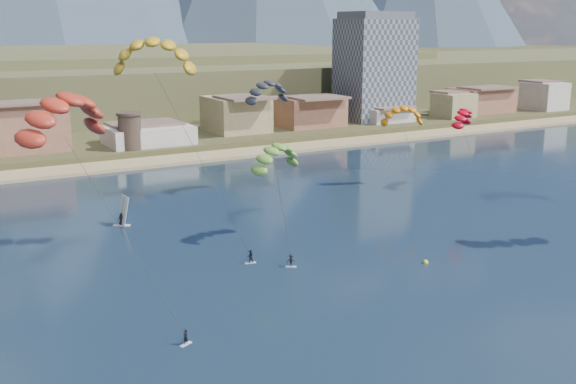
{
  "coord_description": "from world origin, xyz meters",
  "views": [
    {
      "loc": [
        -39.78,
        -37.4,
        29.73
      ],
      "look_at": [
        0.0,
        32.0,
        10.0
      ],
      "focal_mm": 41.97,
      "sensor_mm": 36.0,
      "label": 1
    }
  ],
  "objects_px": {
    "kitesurfer_red": "(63,109)",
    "kitesurfer_yellow": "(154,51)",
    "windsurfer": "(122,216)",
    "watchtower": "(130,131)",
    "buoy": "(426,262)",
    "apartment_tower": "(374,67)",
    "kitesurfer_green": "(276,154)"
  },
  "relations": [
    {
      "from": "apartment_tower",
      "to": "kitesurfer_red",
      "type": "xyz_separation_m",
      "value": [
        -111.52,
        -98.87,
        4.24
      ]
    },
    {
      "from": "kitesurfer_red",
      "to": "kitesurfer_yellow",
      "type": "bearing_deg",
      "value": 50.88
    },
    {
      "from": "apartment_tower",
      "to": "watchtower",
      "type": "bearing_deg",
      "value": -170.07
    },
    {
      "from": "kitesurfer_green",
      "to": "buoy",
      "type": "height_order",
      "value": "kitesurfer_green"
    },
    {
      "from": "watchtower",
      "to": "kitesurfer_red",
      "type": "xyz_separation_m",
      "value": [
        -31.52,
        -84.87,
        15.69
      ]
    },
    {
      "from": "kitesurfer_yellow",
      "to": "windsurfer",
      "type": "xyz_separation_m",
      "value": [
        -2.14,
        12.28,
        -25.18
      ]
    },
    {
      "from": "kitesurfer_red",
      "to": "windsurfer",
      "type": "height_order",
      "value": "kitesurfer_red"
    },
    {
      "from": "watchtower",
      "to": "kitesurfer_red",
      "type": "distance_m",
      "value": 91.89
    },
    {
      "from": "apartment_tower",
      "to": "watchtower",
      "type": "relative_size",
      "value": 3.72
    },
    {
      "from": "windsurfer",
      "to": "watchtower",
      "type": "bearing_deg",
      "value": 71.59
    },
    {
      "from": "watchtower",
      "to": "kitesurfer_yellow",
      "type": "bearing_deg",
      "value": -103.34
    },
    {
      "from": "buoy",
      "to": "kitesurfer_red",
      "type": "bearing_deg",
      "value": 174.48
    },
    {
      "from": "kitesurfer_yellow",
      "to": "buoy",
      "type": "xyz_separation_m",
      "value": [
        26.9,
        -23.93,
        -26.52
      ]
    },
    {
      "from": "kitesurfer_red",
      "to": "kitesurfer_yellow",
      "type": "height_order",
      "value": "kitesurfer_yellow"
    },
    {
      "from": "apartment_tower",
      "to": "kitesurfer_red",
      "type": "height_order",
      "value": "apartment_tower"
    },
    {
      "from": "apartment_tower",
      "to": "kitesurfer_red",
      "type": "distance_m",
      "value": 149.1
    },
    {
      "from": "kitesurfer_red",
      "to": "windsurfer",
      "type": "relative_size",
      "value": 5.62
    },
    {
      "from": "kitesurfer_green",
      "to": "windsurfer",
      "type": "distance_m",
      "value": 27.05
    },
    {
      "from": "kitesurfer_red",
      "to": "buoy",
      "type": "bearing_deg",
      "value": -5.52
    },
    {
      "from": "watchtower",
      "to": "buoy",
      "type": "height_order",
      "value": "watchtower"
    },
    {
      "from": "kitesurfer_yellow",
      "to": "windsurfer",
      "type": "bearing_deg",
      "value": 99.89
    },
    {
      "from": "kitesurfer_red",
      "to": "kitesurfer_yellow",
      "type": "distance_m",
      "value": 25.9
    },
    {
      "from": "windsurfer",
      "to": "buoy",
      "type": "bearing_deg",
      "value": -51.28
    },
    {
      "from": "kitesurfer_red",
      "to": "windsurfer",
      "type": "bearing_deg",
      "value": 66.49
    },
    {
      "from": "windsurfer",
      "to": "buoy",
      "type": "distance_m",
      "value": 46.44
    },
    {
      "from": "apartment_tower",
      "to": "windsurfer",
      "type": "height_order",
      "value": "apartment_tower"
    },
    {
      "from": "kitesurfer_yellow",
      "to": "watchtower",
      "type": "bearing_deg",
      "value": 76.66
    },
    {
      "from": "buoy",
      "to": "kitesurfer_green",
      "type": "bearing_deg",
      "value": 122.31
    },
    {
      "from": "kitesurfer_green",
      "to": "buoy",
      "type": "xyz_separation_m",
      "value": [
        11.75,
        -18.57,
        -12.36
      ]
    },
    {
      "from": "kitesurfer_green",
      "to": "watchtower",
      "type": "bearing_deg",
      "value": 89.77
    },
    {
      "from": "windsurfer",
      "to": "kitesurfer_yellow",
      "type": "bearing_deg",
      "value": -80.11
    },
    {
      "from": "apartment_tower",
      "to": "kitesurfer_green",
      "type": "xyz_separation_m",
      "value": [
        -80.28,
        -84.46,
        -5.33
      ]
    }
  ]
}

